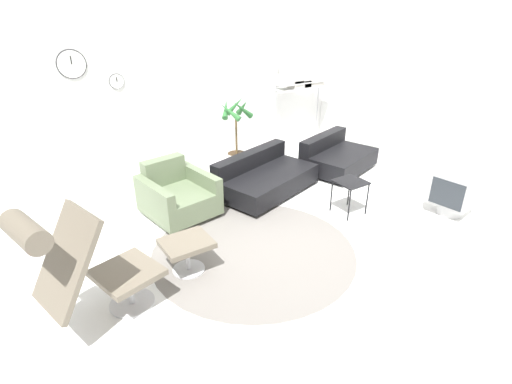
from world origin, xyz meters
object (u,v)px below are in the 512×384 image
shelf_unit (300,83)px  lounge_chair (80,260)px  armchair_red (177,197)px  couch_low (264,179)px  couch_second (337,158)px  potted_plant (236,142)px  crt_television (454,192)px  ottoman (187,248)px  side_table (350,185)px

shelf_unit → lounge_chair: bearing=-148.2°
armchair_red → couch_low: 1.42m
couch_second → armchair_red: bearing=-17.3°
couch_low → potted_plant: size_ratio=1.38×
lounge_chair → crt_television: (4.72, -0.54, -0.41)m
lounge_chair → armchair_red: size_ratio=1.25×
potted_plant → shelf_unit: shelf_unit is taller
ottoman → side_table: bearing=-0.2°
armchair_red → potted_plant: (1.58, 1.04, 0.21)m
couch_low → couch_second: 1.57m
side_table → potted_plant: size_ratio=0.38×
ottoman → shelf_unit: 4.65m
lounge_chair → ottoman: (1.09, 0.29, -0.44)m
armchair_red → crt_television: 3.82m
lounge_chair → armchair_red: bearing=120.7°
armchair_red → potted_plant: size_ratio=0.80×
couch_low → crt_television: size_ratio=2.93×
couch_low → couch_second: size_ratio=1.21×
lounge_chair → ottoman: bearing=90.0°
couch_low → shelf_unit: size_ratio=0.91×
crt_television → shelf_unit: (0.05, 3.49, 0.94)m
side_table → armchair_red: bearing=147.6°
ottoman → side_table: 2.46m
armchair_red → lounge_chair: bearing=37.3°
lounge_chair → potted_plant: 4.06m
ottoman → shelf_unit: bearing=35.9°
lounge_chair → couch_low: 3.35m
couch_second → crt_television: crt_television is taller
side_table → crt_television: 1.43m
shelf_unit → crt_television: bearing=-90.9°
armchair_red → crt_television: armchair_red is taller
armchair_red → couch_low: size_ratio=0.58×
side_table → potted_plant: 2.36m
armchair_red → side_table: bearing=139.2°
ottoman → side_table: (2.46, -0.01, 0.13)m
ottoman → potted_plant: potted_plant is taller
couch_second → side_table: bearing=35.7°
ottoman → crt_television: crt_television is taller
side_table → shelf_unit: size_ratio=0.25×
couch_second → potted_plant: (-1.41, 1.07, 0.26)m
side_table → crt_television: bearing=-35.1°
shelf_unit → couch_low: bearing=-141.4°
couch_second → shelf_unit: bearing=-117.0°
armchair_red → ottoman: bearing=62.7°
couch_low → potted_plant: bearing=-114.7°
couch_second → potted_plant: potted_plant is taller
couch_low → armchair_red: bearing=-19.3°
crt_television → lounge_chair: bearing=75.6°
lounge_chair → armchair_red: 2.24m
lounge_chair → side_table: lounge_chair is taller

